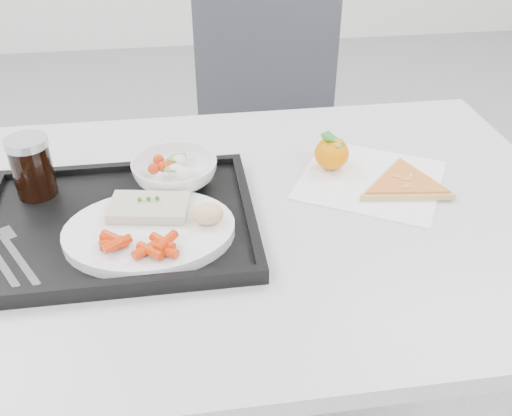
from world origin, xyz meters
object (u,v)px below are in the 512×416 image
Objects in this scene: tangerine at (332,153)px; tray at (118,223)px; pizza_slice at (405,184)px; salad_bowl at (175,172)px; chair at (271,135)px; table at (237,241)px; cola_glass at (32,166)px; dinner_plate at (150,231)px.

tray is at bearing -161.09° from tangerine.
tray is 0.52m from pizza_slice.
pizza_slice is at bearing -7.37° from salad_bowl.
chair is 0.63m from tangerine.
table is 0.25m from tangerine.
cola_glass is at bearing 143.94° from tray.
table is 0.73m from chair.
chair is 2.07× the size of tray.
tangerine is (0.02, -0.58, 0.25)m from chair.
cola_glass reaches higher than tangerine.
table is at bearing -175.04° from pizza_slice.
chair reaches higher than dinner_plate.
cola_glass is at bearing 175.16° from pizza_slice.
table is 0.21m from tray.
chair is 0.86m from dinner_plate.
chair is 0.72m from salad_bowl.
cola_glass is at bearing 141.78° from dinner_plate.
chair reaches higher than table.
cola_glass reaches higher than table.
salad_bowl is (0.10, 0.10, 0.03)m from tray.
table is 0.17m from salad_bowl.
tangerine reaches higher than table.
dinner_plate is 1.04× the size of pizza_slice.
pizza_slice is (0.66, -0.06, -0.06)m from cola_glass.
dinner_plate is at bearing -167.86° from pizza_slice.
tray is 6.06× the size of tangerine.
cola_glass is at bearing -176.56° from tangerine.
cola_glass is at bearing 166.33° from table.
chair is 0.85m from cola_glass.
dinner_plate is at bearing -153.72° from table.
dinner_plate is 0.47m from pizza_slice.
table is 4.62× the size of pizza_slice.
chair reaches higher than pizza_slice.
salad_bowl reaches higher than pizza_slice.
salad_bowl is 0.30m from tangerine.
table is at bearing -13.67° from cola_glass.
chair is 8.61× the size of cola_glass.
salad_bowl is (-0.10, 0.08, 0.11)m from table.
chair is at bearing 49.36° from cola_glass.
tray is at bearing 136.65° from dinner_plate.
tray reaches higher than pizza_slice.
salad_bowl is 2.05× the size of tangerine.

